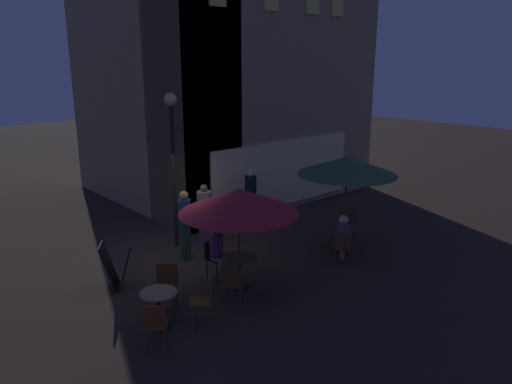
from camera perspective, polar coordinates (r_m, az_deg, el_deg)
ground_plane at (r=12.31m, az=-7.64°, el=-8.03°), size 60.00×60.00×0.00m
cafe_building at (r=16.58m, az=-4.93°, el=13.88°), size 8.40×7.48×8.93m
street_lamp_near_corner at (r=12.63m, az=-9.67°, el=5.64°), size 0.31×0.31×4.02m
menu_sandwich_board at (r=11.12m, az=-15.74°, el=-8.21°), size 0.87×0.83×1.01m
cafe_table_0 at (r=10.73m, az=-1.92°, el=-8.39°), size 0.79×0.79×0.72m
cafe_table_1 at (r=12.77m, az=10.16°, el=-4.68°), size 0.78×0.78×0.72m
cafe_table_2 at (r=9.42m, az=-11.19°, el=-12.46°), size 0.69×0.69×0.71m
patio_umbrella_0 at (r=10.24m, az=-1.99°, el=-1.05°), size 2.53×2.53×2.23m
patio_umbrella_1 at (r=12.29m, az=10.54°, el=3.00°), size 2.46×2.46×2.52m
cafe_chair_0 at (r=11.22m, az=-4.89°, el=-7.26°), size 0.44×0.44×0.90m
cafe_chair_1 at (r=9.99m, az=-2.78°, el=-10.36°), size 0.60×0.60×0.88m
cafe_chair_2 at (r=12.01m, az=9.97°, el=-6.06°), size 0.58×0.58×0.86m
cafe_chair_3 at (r=13.53m, az=10.60°, el=-3.47°), size 0.60×0.60×0.95m
cafe_chair_4 at (r=9.32m, az=-5.85°, el=-11.87°), size 0.55×0.55×1.00m
cafe_chair_5 at (r=10.11m, az=-10.34°, el=-10.21°), size 0.61×0.61×0.89m
cafe_chair_6 at (r=8.66m, az=-11.75°, el=-14.64°), size 0.57×0.57×0.92m
patron_seated_0 at (r=11.07m, az=-4.40°, el=-6.70°), size 0.36×0.52×1.26m
patron_seated_1 at (r=12.08m, az=10.05°, el=-5.02°), size 0.50×0.47×1.24m
patron_standing_2 at (r=12.85m, az=-5.98°, el=-2.86°), size 0.37×0.37×1.72m
patron_standing_3 at (r=12.18m, az=-8.25°, el=-3.78°), size 0.32×0.32×1.75m
patron_standing_4 at (r=14.32m, az=-0.63°, el=-0.72°), size 0.34×0.34×1.77m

